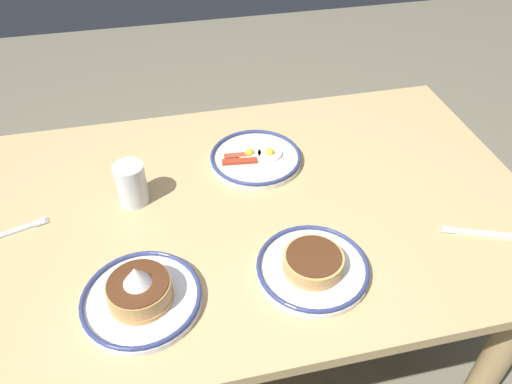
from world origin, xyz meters
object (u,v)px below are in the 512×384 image
Objects in this scene: plate_near_main at (256,158)px; fork_far at (7,234)px; plate_far_companion at (141,295)px; drinking_glass at (132,186)px; fork_near at (482,233)px; plate_center_pancakes at (313,266)px.

fork_far is at bearing 12.93° from plate_near_main.
plate_far_companion is at bearing 138.59° from fork_far.
plate_far_companion is 1.31× the size of fork_far.
plate_near_main is 1.34× the size of fork_far.
plate_near_main is at bearing -128.89° from plate_far_companion.
drinking_glass reaches higher than fork_far.
plate_near_main is at bearing -164.96° from drinking_glass.
fork_near is (-0.80, 0.30, -0.05)m from drinking_glass.
drinking_glass is (0.00, -0.32, 0.02)m from plate_far_companion.
fork_near is at bearing 139.55° from plate_near_main.
fork_near is 1.13m from fork_far.
fork_near is at bearing 159.24° from drinking_glass.
plate_far_companion is (0.33, 0.41, 0.01)m from plate_near_main.
drinking_glass is at bearing -169.47° from fork_far.
plate_near_main is 1.03× the size of plate_center_pancakes.
plate_center_pancakes is (-0.03, 0.41, 0.01)m from plate_near_main.
plate_center_pancakes is 0.43m from fork_near.
plate_far_companion reaches higher than fork_far.
drinking_glass is at bearing 15.04° from plate_near_main.
plate_near_main is at bearing -40.45° from fork_near.
fork_near is at bearing 167.36° from fork_far.
fork_far is at bearing -41.41° from plate_far_companion.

